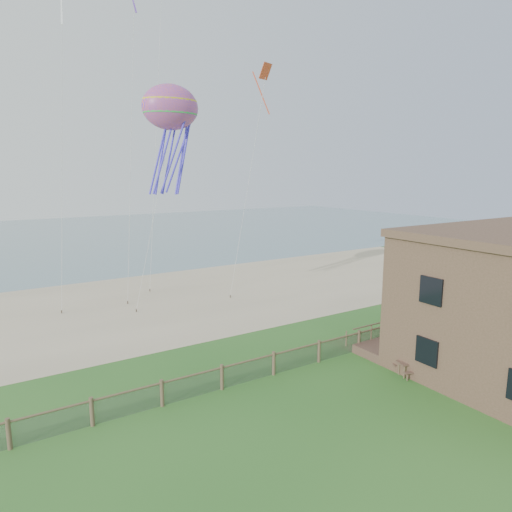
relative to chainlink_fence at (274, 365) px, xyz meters
name	(u,v)px	position (x,y,z in m)	size (l,w,h in m)	color
ground	(358,429)	(0.00, -6.00, -0.55)	(160.00, 160.00, 0.00)	#265A1E
sand_beach	(161,302)	(0.00, 16.00, -0.55)	(72.00, 20.00, 0.02)	tan
ocean	(63,237)	(0.00, 60.00, -0.55)	(160.00, 68.00, 0.02)	slate
chainlink_fence	(274,365)	(0.00, 0.00, 0.00)	(36.20, 0.20, 1.25)	brown
motel_deck	(448,330)	(13.00, -1.00, -0.30)	(15.00, 2.00, 0.50)	brown
picnic_table	(413,368)	(6.04, -3.84, -0.19)	(1.69, 1.28, 0.71)	brown
octopus_kite	(171,138)	(-0.58, 11.31, 11.96)	(3.69, 2.60, 7.59)	orange
kite_red	(265,84)	(6.06, 10.04, 15.80)	(1.15, 0.70, 2.88)	#E84D29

